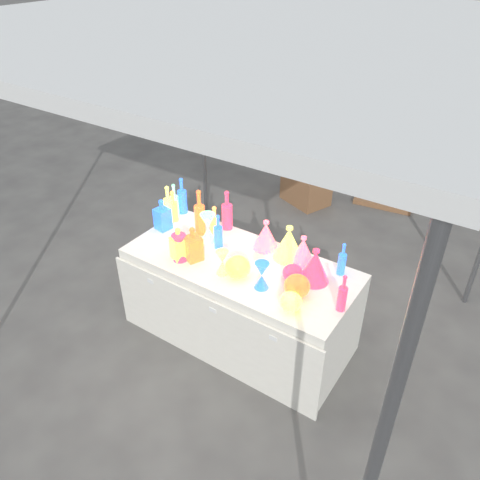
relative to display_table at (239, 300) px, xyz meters
The scene contains 30 objects.
ground 0.37m from the display_table, 90.00° to the left, with size 80.00×80.00×0.00m, color slate.
canopy_tent 2.01m from the display_table, 90.00° to the left, with size 3.15×3.15×2.46m.
display_table is the anchor object (origin of this frame).
cardboard_box_closed 2.51m from the display_table, 104.33° to the left, with size 0.54×0.40×0.40m, color #8F6240.
cardboard_box_flat 3.03m from the display_table, 85.68° to the left, with size 0.70×0.50×0.06m, color #8F6240.
bottle_0 1.00m from the display_table, 165.91° to the left, with size 0.07×0.07×0.29m, color #F8174A, non-canonical shape.
bottle_1 1.07m from the display_table, 157.08° to the left, with size 0.08×0.08×0.34m, color #1A8F4B, non-canonical shape.
bottle_2 0.79m from the display_table, 161.48° to the left, with size 0.09×0.09×0.40m, color orange, non-canonical shape.
bottle_3 0.75m from the display_table, 135.43° to the left, with size 0.09×0.09×0.35m, color #1B2CA0, non-canonical shape.
bottle_4 1.03m from the display_table, 168.34° to the left, with size 0.08×0.08×0.34m, color #136178, non-canonical shape.
bottle_5 1.04m from the display_table, 163.19° to the left, with size 0.07×0.07×0.32m, color #C0267C, non-canonical shape.
bottle_6 0.66m from the display_table, 153.23° to the left, with size 0.08×0.08×0.29m, color #F8174A, non-canonical shape.
bottle_7 0.59m from the display_table, 162.96° to the left, with size 0.07×0.07×0.30m, color #1A8F4B, non-canonical shape.
decanter_0 0.69m from the display_table, 153.90° to the right, with size 0.11×0.11×0.27m, color #F8174A, non-canonical shape.
decanter_1 0.63m from the display_table, 154.04° to the right, with size 0.12×0.12×0.28m, color orange, non-canonical shape.
decanter_2 0.96m from the display_table, behind, with size 0.11×0.11×0.28m, color #1A8F4B, non-canonical shape.
hourglass_1 0.67m from the display_table, 151.13° to the right, with size 0.11×0.11×0.22m, color #1B2CA0, non-canonical shape.
hourglass_2 0.51m from the display_table, 99.25° to the right, with size 0.10×0.10×0.19m, color #136178, non-canonical shape.
hourglass_3 0.64m from the display_table, 163.54° to the left, with size 0.13×0.13×0.25m, color #C0267C, non-canonical shape.
hourglass_5 0.59m from the display_table, 28.65° to the right, with size 0.11×0.11×0.21m, color #1A8F4B, non-canonical shape.
globe_0 0.48m from the display_table, 60.04° to the right, with size 0.19×0.19×0.15m, color #F8174A, non-canonical shape.
globe_1 0.77m from the display_table, 23.89° to the right, with size 0.15×0.15×0.12m, color #136178, non-canonical shape.
globe_2 0.71m from the display_table, 10.76° to the right, with size 0.18×0.18×0.15m, color orange, non-canonical shape.
globe_3 0.62m from the display_table, ahead, with size 0.15×0.15×0.12m, color #1B2CA0, non-canonical shape.
lampshade_0 0.58m from the display_table, 78.41° to the left, with size 0.21×0.21×0.24m, color #FFAC35, non-canonical shape.
lampshade_1 0.68m from the display_table, 34.81° to the left, with size 0.19×0.19×0.23m, color #FFAC35, non-canonical shape.
lampshade_2 0.77m from the display_table, 11.71° to the left, with size 0.23×0.23×0.27m, color #1B2CA0, non-canonical shape.
lampshade_3 0.64m from the display_table, 44.45° to the left, with size 0.23×0.23×0.28m, color #136178, non-canonical shape.
bottle_8 0.91m from the display_table, 23.24° to the left, with size 0.06×0.06×0.27m, color #1A8F4B, non-canonical shape.
bottle_10 1.00m from the display_table, ahead, with size 0.06×0.06×0.28m, color #1B2CA0, non-canonical shape.
Camera 1 is at (1.61, -2.41, 2.85)m, focal length 35.00 mm.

